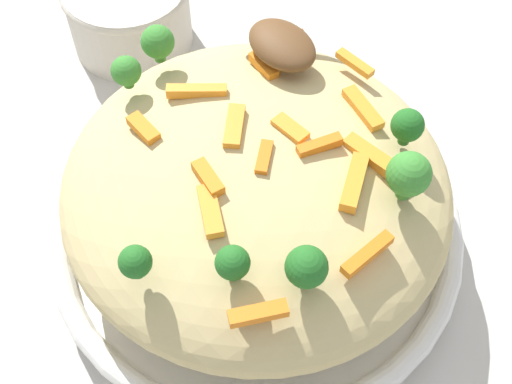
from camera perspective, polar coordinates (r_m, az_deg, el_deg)
The scene contains 28 objects.
ground_plane at distance 0.54m, azimuth 0.00°, elevation -4.24°, with size 2.40×2.40×0.00m, color beige.
serving_bowl at distance 0.52m, azimuth 0.00°, elevation -3.16°, with size 0.30×0.30×0.04m.
pasta_mound at distance 0.48m, azimuth 0.00°, elevation 0.34°, with size 0.27×0.27×0.08m, color #D1BA7A.
carrot_piece_0 at distance 0.44m, azimuth 0.98°, elevation 2.98°, with size 0.03×0.01×0.01m, color orange.
carrot_piece_1 at distance 0.45m, azimuth 2.93°, elevation 5.02°, with size 0.03×0.01×0.01m, color orange.
carrot_piece_2 at distance 0.50m, azimuth 0.63°, elevation 10.26°, with size 0.03×0.01×0.01m, color orange.
carrot_piece_3 at distance 0.52m, azimuth 2.19°, elevation 12.22°, with size 0.03×0.01×0.01m, color orange.
carrot_piece_4 at distance 0.47m, azimuth -9.15°, elevation 5.12°, with size 0.03×0.01×0.01m, color orange.
carrot_piece_5 at distance 0.48m, azimuth -5.33°, elevation 7.94°, with size 0.04×0.01×0.01m, color orange.
carrot_piece_6 at distance 0.48m, azimuth 8.71°, elevation 6.78°, with size 0.04×0.01×0.01m, color orange.
carrot_piece_7 at distance 0.45m, azimuth -2.19°, elevation 5.14°, with size 0.03×0.01×0.01m, color orange.
carrot_piece_8 at distance 0.42m, azimuth -3.74°, elevation -1.53°, with size 0.04×0.01×0.01m, color orange.
carrot_piece_9 at distance 0.45m, azimuth 9.52°, elevation 2.80°, with size 0.04×0.01×0.01m, color orange.
carrot_piece_10 at distance 0.39m, azimuth 0.18°, elevation -9.85°, with size 0.03×0.01×0.01m, color orange.
carrot_piece_11 at distance 0.51m, azimuth 8.06°, elevation 10.36°, with size 0.03×0.01×0.01m, color orange.
carrot_piece_12 at distance 0.43m, azimuth 8.01°, elevation 0.78°, with size 0.04×0.01×0.01m, color orange.
carrot_piece_13 at distance 0.41m, azimuth 9.06°, elevation -5.02°, with size 0.04×0.01×0.01m, color orange.
carrot_piece_14 at distance 0.43m, azimuth -3.97°, elevation 1.18°, with size 0.03×0.01×0.01m, color orange.
carrot_piece_15 at distance 0.45m, azimuth 5.18°, elevation 3.81°, with size 0.03×0.01×0.01m, color orange.
broccoli_floret_0 at distance 0.50m, azimuth -7.74°, elevation 12.14°, with size 0.02×0.02×0.03m.
broccoli_floret_1 at distance 0.46m, azimuth 12.24°, elevation 5.29°, with size 0.02×0.02×0.03m.
broccoli_floret_2 at distance 0.39m, azimuth -1.92°, elevation -5.82°, with size 0.02×0.02×0.03m.
broccoli_floret_3 at distance 0.39m, azimuth 4.14°, elevation -6.15°, with size 0.02×0.02×0.03m.
broccoli_floret_4 at distance 0.49m, azimuth -10.54°, elevation 9.65°, with size 0.02×0.02×0.02m.
broccoli_floret_5 at distance 0.43m, azimuth 12.34°, elevation 1.39°, with size 0.03×0.03×0.04m.
broccoli_floret_6 at distance 0.40m, azimuth -9.81°, elevation -5.66°, with size 0.02×0.02×0.02m.
serving_spoon at distance 0.51m, azimuth 2.57°, elevation 15.13°, with size 0.14×0.13×0.09m.
companion_bowl at distance 0.67m, azimuth -10.33°, elevation 14.35°, with size 0.12×0.12×0.07m.
Camera 1 is at (0.22, -0.17, 0.47)m, focal length 49.07 mm.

